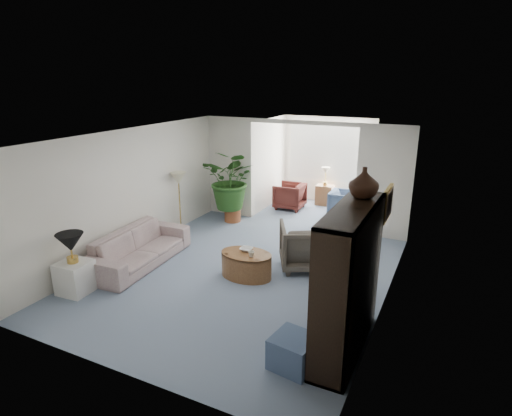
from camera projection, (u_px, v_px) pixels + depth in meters
The scene contains 26 objects.
floor at pixel (242, 274), 7.69m from camera, with size 6.00×6.00×0.00m, color gray.
sunroom_floor at pixel (314, 212), 11.21m from camera, with size 2.60×2.60×0.00m, color gray.
back_pier_left at pixel (230, 167), 10.69m from camera, with size 1.20×0.12×2.50m, color white.
back_pier_right at pixel (384, 183), 9.10m from camera, with size 1.20×0.12×2.50m, color white.
back_header at pixel (302, 122), 9.54m from camera, with size 2.60×0.12×0.10m, color white.
window_pane at pixel (328, 153), 11.72m from camera, with size 2.20×0.02×1.50m, color white.
window_blinds at pixel (328, 153), 11.70m from camera, with size 2.20×0.02×1.50m, color white.
framed_picture at pixel (388, 204), 6.07m from camera, with size 0.04×0.50×0.40m, color #BDB197.
sofa at pixel (139, 247), 8.05m from camera, with size 2.27×0.89×0.66m, color beige.
end_table at pixel (75, 277), 6.99m from camera, with size 0.49×0.49×0.54m, color white.
table_lamp at pixel (70, 242), 6.81m from camera, with size 0.44×0.44×0.30m, color black.
floor_lamp at pixel (178, 178), 9.51m from camera, with size 0.36×0.36×0.28m, color beige.
coffee_table at pixel (246, 265), 7.56m from camera, with size 0.95×0.95×0.45m, color olive.
coffee_bowl at pixel (246, 249), 7.59m from camera, with size 0.23×0.23×0.06m, color silver.
coffee_cup at pixel (251, 254), 7.33m from camera, with size 0.11×0.11×0.10m, color beige.
wingback_chair at pixel (305, 246), 7.88m from camera, with size 0.91×0.94×0.85m, color #5B5448.
side_table_dark at pixel (346, 254), 7.89m from camera, with size 0.47×0.37×0.56m, color black.
entertainment_cabinet at pixel (348, 281), 5.34m from camera, with size 0.47×1.75×1.95m, color black.
cabinet_urn at pixel (364, 183), 5.42m from camera, with size 0.38×0.38×0.40m, color #321B10.
ottoman at pixel (294, 352), 5.21m from camera, with size 0.51×0.51×0.41m, color slate.
plant_pot at pixel (233, 215), 10.47m from camera, with size 0.40×0.40×0.32m, color brown.
house_plant at pixel (232, 180), 10.20m from camera, with size 1.33×1.15×1.47m, color #26521C.
sunroom_chair_blue at pixel (344, 204), 10.81m from camera, with size 0.71×0.73×0.66m, color slate.
sunroom_chair_maroon at pixel (290, 196), 11.43m from camera, with size 0.74×0.76×0.70m, color #58221E.
sunroom_table at pixel (324, 195), 11.78m from camera, with size 0.46×0.35×0.56m, color olive.
shelf_clutter at pixel (342, 277), 5.20m from camera, with size 0.30×1.13×1.06m.
Camera 1 is at (3.29, -6.16, 3.46)m, focal length 29.67 mm.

